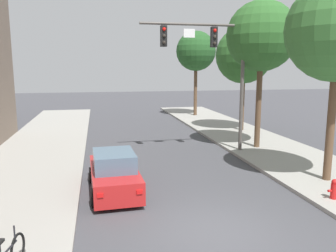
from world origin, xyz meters
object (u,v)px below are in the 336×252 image
traffic_signal_mast (215,57)px  fire_hydrant (334,189)px  street_tree_farthest (196,51)px  car_lead_red (114,174)px  street_tree_second (262,37)px  street_tree_third (244,56)px

traffic_signal_mast → fire_hydrant: size_ratio=10.42×
street_tree_farthest → traffic_signal_mast: bearing=-102.4°
street_tree_farthest → car_lead_red: bearing=-114.8°
car_lead_red → traffic_signal_mast: bearing=40.4°
street_tree_second → street_tree_farthest: street_tree_second is taller
traffic_signal_mast → street_tree_third: (4.24, 5.85, 0.31)m
car_lead_red → fire_hydrant: size_ratio=5.97×
traffic_signal_mast → fire_hydrant: bearing=-76.5°
fire_hydrant → street_tree_third: (2.42, 13.43, 5.10)m
fire_hydrant → traffic_signal_mast: bearing=103.5°
car_lead_red → street_tree_farthest: size_ratio=0.53×
fire_hydrant → street_tree_farthest: bearing=86.5°
car_lead_red → street_tree_third: size_ratio=0.57×
street_tree_third → fire_hydrant: bearing=-100.2°
fire_hydrant → street_tree_second: bearing=82.8°
car_lead_red → fire_hydrant: (7.55, -2.71, -0.22)m
traffic_signal_mast → car_lead_red: 8.80m
car_lead_red → street_tree_second: (8.56, 5.33, 5.72)m
car_lead_red → street_tree_third: 15.44m
car_lead_red → street_tree_second: size_ratio=0.52×
street_tree_third → street_tree_second: bearing=-104.6°
traffic_signal_mast → street_tree_third: 7.24m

